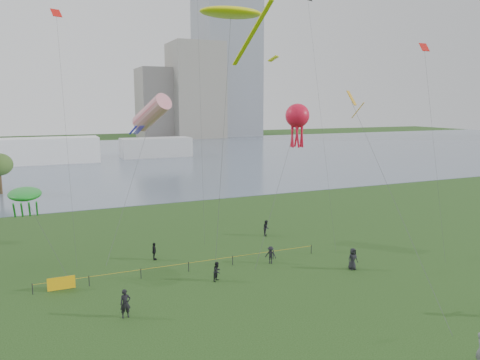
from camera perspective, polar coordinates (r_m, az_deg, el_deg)
name	(u,v)px	position (r m, az deg, el deg)	size (l,w,h in m)	color
ground_plane	(304,331)	(30.70, 7.81, -17.79)	(400.00, 400.00, 0.00)	#193811
lake	(100,158)	(124.87, -16.65, 2.54)	(400.00, 120.00, 0.08)	slate
building_mid	(196,91)	(194.91, -5.44, 10.78)	(20.00, 20.00, 38.00)	gray
building_low	(159,103)	(196.80, -9.90, 9.21)	(16.00, 18.00, 28.00)	gray
pavilion_left	(50,150)	(118.78, -22.19, 3.35)	(22.00, 8.00, 6.00)	white
pavilion_right	(156,147)	(125.06, -10.21, 3.93)	(18.00, 7.00, 5.00)	silver
fence	(114,276)	(38.81, -15.12, -11.20)	(24.07, 0.07, 1.05)	black
spectator_a	(217,271)	(37.83, -2.80, -11.06)	(0.76, 0.59, 1.56)	black
spectator_b	(271,255)	(41.75, 3.75, -9.09)	(1.00, 0.57, 1.55)	black
spectator_c	(154,251)	(43.23, -10.42, -8.55)	(0.93, 0.39, 1.59)	black
spectator_d	(353,259)	(41.30, 13.58, -9.32)	(0.91, 0.59, 1.86)	black
spectator_f	(125,304)	(32.63, -13.80, -14.42)	(0.70, 0.46, 1.92)	black
spectator_g	(266,228)	(50.14, 3.23, -5.85)	(0.81, 0.63, 1.67)	black
kite_stingray	(231,13)	(42.43, -1.07, 19.67)	(6.23, 10.23, 22.06)	#3F3F42
kite_windsock	(152,113)	(47.57, -10.72, 8.05)	(7.65, 8.60, 14.96)	#3F3F42
kite_creature	(25,194)	(42.43, -24.75, -1.57)	(4.15, 5.65, 7.05)	#3F3F42
kite_octopus	(297,116)	(43.36, 7.01, 7.70)	(6.73, 4.13, 13.95)	#3F3F42
kite_delta	(356,108)	(40.11, 13.94, 8.55)	(2.73, 14.30, 15.01)	#3F3F42
small_kites	(158,0)	(44.99, -10.00, 20.81)	(42.00, 16.60, 14.28)	red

